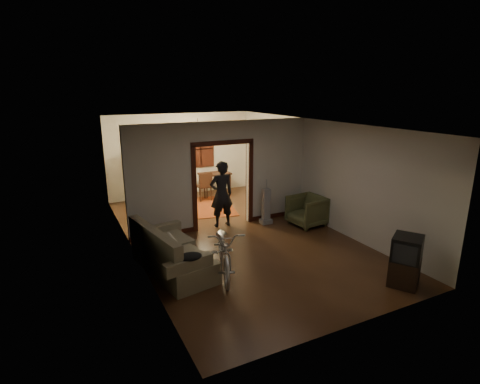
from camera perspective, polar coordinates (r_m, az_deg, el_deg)
floor at (r=9.60m, az=-0.80°, el=-6.49°), size 5.00×8.50×0.01m
ceiling at (r=8.94m, az=-0.87°, el=10.40°), size 5.00×8.50×0.01m
wall_back at (r=13.05m, az=-8.98°, el=5.63°), size 5.00×0.02×2.80m
wall_left at (r=8.43m, az=-16.34°, el=-0.22°), size 0.02×8.50×2.80m
wall_right at (r=10.46m, az=11.62°, el=3.08°), size 0.02×8.50×2.80m
partition_wall at (r=9.83m, az=-2.73°, el=2.59°), size 5.00×0.14×2.80m
door_casing at (r=9.90m, az=-2.71°, el=0.90°), size 1.74×0.20×2.32m
far_window at (r=13.21m, az=-6.04°, el=6.52°), size 0.98×0.06×1.28m
chandelier at (r=11.28m, az=-6.43°, el=9.07°), size 0.24×0.24×0.24m
light_switch at (r=10.26m, az=2.83°, el=2.27°), size 0.08×0.01×0.12m
sofa at (r=7.73m, az=-10.16°, el=-8.49°), size 1.31×2.23×0.96m
rolled_paper at (r=8.00m, az=-10.11°, el=-7.26°), size 0.10×0.76×0.10m
jacket at (r=6.87m, az=-7.63°, el=-9.75°), size 0.44×0.33×0.13m
bicycle at (r=7.53m, az=-2.43°, el=-8.66°), size 1.28×2.08×1.03m
armchair at (r=10.28m, az=10.19°, el=-2.83°), size 0.97×0.95×0.81m
tv_stand at (r=7.85m, az=23.74°, el=-11.07°), size 0.75×0.73×0.51m
crt_tv at (r=7.66m, az=24.12°, el=-7.92°), size 0.74×0.72×0.48m
vacuum at (r=10.23m, az=4.00°, el=-2.17°), size 0.33×0.27×0.99m
person at (r=9.93m, az=-2.85°, el=-0.32°), size 0.65×0.43×1.78m
oriental_rug at (r=11.81m, az=-5.26°, el=-2.24°), size 2.10×2.49×0.02m
locker at (r=12.38m, az=-13.17°, el=2.30°), size 0.90×0.55×1.71m
globe at (r=12.18m, az=-13.48°, el=7.28°), size 0.27×0.27×0.27m
desk at (r=12.97m, az=-3.84°, el=1.17°), size 1.15×0.79×0.78m
desk_chair at (r=12.39m, az=-5.55°, el=0.90°), size 0.52×0.52×0.97m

